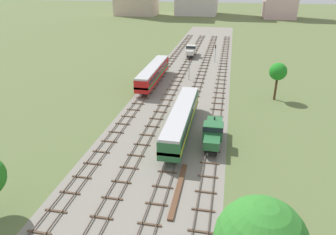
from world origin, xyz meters
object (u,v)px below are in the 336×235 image
signal_post_near (215,51)px  diesel_railcar_far_left_mid (153,72)px  shunter_loco_left_midfar (191,50)px  diesel_railcar_centre_left_near (181,118)px  shunter_loco_centre_nearest (213,131)px  signal_post_nearest (189,65)px

signal_post_near → diesel_railcar_far_left_mid: bearing=-119.0°
diesel_railcar_far_left_mid → shunter_loco_left_midfar: 28.02m
diesel_railcar_centre_left_near → shunter_loco_left_midfar: (-4.88, 50.40, -0.59)m
diesel_railcar_centre_left_near → diesel_railcar_far_left_mid: same height
shunter_loco_centre_nearest → diesel_railcar_far_left_mid: size_ratio=0.41×
diesel_railcar_centre_left_near → signal_post_nearest: (-2.44, 27.16, 0.87)m
shunter_loco_centre_nearest → shunter_loco_left_midfar: bearing=100.5°
diesel_railcar_far_left_mid → signal_post_near: signal_post_near is taller
shunter_loco_centre_nearest → signal_post_nearest: bearing=103.9°
diesel_railcar_centre_left_near → shunter_loco_left_midfar: size_ratio=2.42×
diesel_railcar_centre_left_near → signal_post_near: bearing=86.9°
shunter_loco_left_midfar → signal_post_nearest: bearing=-84.0°
diesel_railcar_centre_left_near → shunter_loco_left_midfar: bearing=95.5°
diesel_railcar_centre_left_near → signal_post_nearest: signal_post_nearest is taller
signal_post_nearest → diesel_railcar_centre_left_near: bearing=-84.9°
diesel_railcar_centre_left_near → diesel_railcar_far_left_mid: 24.82m
signal_post_nearest → signal_post_near: bearing=74.6°
signal_post_near → shunter_loco_centre_nearest: bearing=-87.0°
shunter_loco_centre_nearest → signal_post_near: signal_post_near is taller
shunter_loco_left_midfar → shunter_loco_centre_nearest: bearing=-79.5°
signal_post_nearest → signal_post_near: (4.88, 17.72, -0.38)m
diesel_railcar_far_left_mid → signal_post_nearest: (7.32, 4.34, 0.87)m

